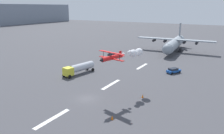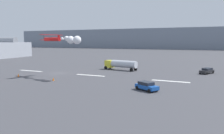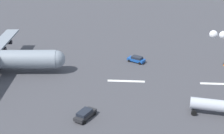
% 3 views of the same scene
% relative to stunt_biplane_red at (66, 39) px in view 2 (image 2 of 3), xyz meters
% --- Properties ---
extents(ground_plane, '(440.00, 440.00, 0.00)m').
position_rel_stunt_biplane_red_xyz_m(ground_plane, '(-6.99, 6.00, -8.88)').
color(ground_plane, '#424247').
rests_on(ground_plane, ground).
extents(runway_stripe_2, '(8.00, 0.90, 0.01)m').
position_rel_stunt_biplane_red_xyz_m(runway_stripe_2, '(-16.86, 6.00, -8.88)').
color(runway_stripe_2, white).
rests_on(runway_stripe_2, ground).
extents(runway_stripe_3, '(8.00, 0.90, 0.01)m').
position_rel_stunt_biplane_red_xyz_m(runway_stripe_3, '(2.87, 6.00, -8.88)').
color(runway_stripe_3, white).
rests_on(runway_stripe_3, ground).
extents(runway_stripe_4, '(8.00, 0.90, 0.01)m').
position_rel_stunt_biplane_red_xyz_m(runway_stripe_4, '(22.60, 6.00, -8.88)').
color(runway_stripe_4, white).
rests_on(runway_stripe_4, ground).
extents(mountain_ridge_distant, '(396.00, 16.00, 21.45)m').
position_rel_stunt_biplane_red_xyz_m(mountain_ridge_distant, '(-6.99, 192.78, 1.84)').
color(mountain_ridge_distant, gray).
rests_on(mountain_ridge_distant, ground).
extents(stunt_biplane_red, '(12.82, 6.22, 2.20)m').
position_rel_stunt_biplane_red_xyz_m(stunt_biplane_red, '(0.00, 0.00, 0.00)').
color(stunt_biplane_red, red).
extents(fuel_tanker_truck, '(10.41, 4.31, 2.90)m').
position_rel_stunt_biplane_red_xyz_m(fuel_tanker_truck, '(5.81, 18.45, -7.13)').
color(fuel_tanker_truck, yellow).
rests_on(fuel_tanker_truck, ground).
extents(followme_car_yellow, '(4.57, 3.66, 1.52)m').
position_rel_stunt_biplane_red_xyz_m(followme_car_yellow, '(20.37, -4.74, -8.07)').
color(followme_car_yellow, '#194CA5').
rests_on(followme_car_yellow, ground).
extents(airport_staff_sedan, '(3.67, 4.86, 1.52)m').
position_rel_stunt_biplane_red_xyz_m(airport_staff_sedan, '(29.30, 21.05, -8.07)').
color(airport_staff_sedan, '#262628').
rests_on(airport_staff_sedan, ground).
extents(hangar_building, '(17.18, 24.01, 10.47)m').
position_rel_stunt_biplane_red_xyz_m(hangar_building, '(-68.56, 40.67, -4.69)').
color(hangar_building, '#9EA3AD').
rests_on(hangar_building, ground).
extents(traffic_cone_near, '(0.44, 0.44, 0.75)m').
position_rel_stunt_biplane_red_xyz_m(traffic_cone_near, '(-11.89, -3.02, -8.51)').
color(traffic_cone_near, orange).
rests_on(traffic_cone_near, ground).
extents(traffic_cone_far, '(0.44, 0.44, 0.75)m').
position_rel_stunt_biplane_red_xyz_m(traffic_cone_far, '(-0.63, -3.89, -8.51)').
color(traffic_cone_far, orange).
rests_on(traffic_cone_far, ground).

